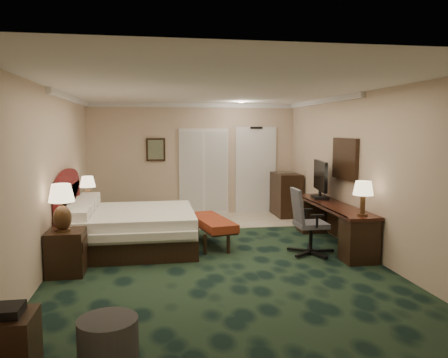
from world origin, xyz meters
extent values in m
cube|color=black|center=(0.00, 0.00, 0.00)|extent=(5.00, 7.50, 0.00)
cube|color=white|center=(0.00, 0.00, 2.70)|extent=(5.00, 7.50, 0.00)
cube|color=#CCAF94|center=(0.00, 3.75, 1.35)|extent=(5.00, 0.00, 2.70)
cube|color=#CCAF94|center=(0.00, -3.75, 1.35)|extent=(5.00, 0.00, 2.70)
cube|color=#CCAF94|center=(-2.50, 0.00, 1.35)|extent=(0.00, 7.50, 2.70)
cube|color=#CCAF94|center=(2.50, 0.00, 1.35)|extent=(0.00, 7.50, 2.70)
cube|color=beige|center=(0.90, 2.90, 0.01)|extent=(3.20, 1.70, 0.01)
cube|color=white|center=(1.55, 3.72, 1.05)|extent=(1.02, 0.06, 2.18)
cube|color=silver|center=(0.25, 3.71, 1.05)|extent=(1.20, 0.06, 2.10)
cube|color=#456654|center=(-0.90, 3.71, 1.60)|extent=(0.45, 0.06, 0.55)
cube|color=white|center=(2.46, 0.60, 1.55)|extent=(0.05, 0.95, 0.75)
cube|color=white|center=(-1.34, 0.82, 0.34)|extent=(2.12, 1.96, 0.67)
cube|color=black|center=(-2.22, -0.40, 0.32)|extent=(0.51, 0.59, 0.64)
cube|color=black|center=(-2.26, 2.27, 0.27)|extent=(0.44, 0.50, 0.54)
cube|color=maroon|center=(0.06, 0.87, 0.24)|extent=(0.77, 1.50, 0.48)
cylinder|color=#313131|center=(-1.40, -2.95, 0.19)|extent=(0.72, 0.72, 0.39)
cube|color=black|center=(-2.24, -3.01, 0.25)|extent=(0.47, 0.47, 0.51)
cube|color=black|center=(2.20, 0.49, 0.37)|extent=(0.56, 2.59, 0.75)
cube|color=black|center=(2.21, 1.13, 1.11)|extent=(0.23, 0.94, 0.73)
cube|color=black|center=(2.18, 3.20, 0.52)|extent=(0.54, 0.98, 1.03)
camera|label=1|loc=(-0.97, -6.82, 2.08)|focal=35.00mm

